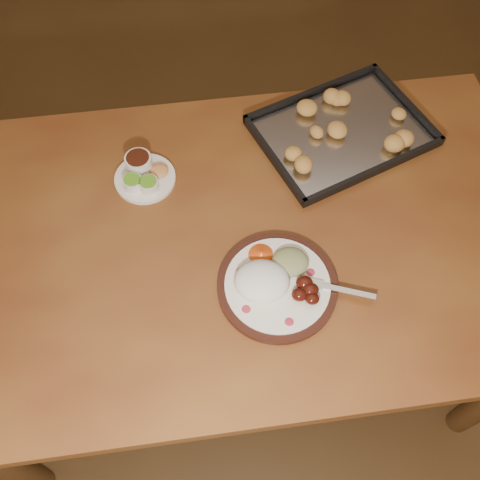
{
  "coord_description": "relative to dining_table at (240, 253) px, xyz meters",
  "views": [
    {
      "loc": [
        0.12,
        -0.95,
        1.85
      ],
      "look_at": [
        0.11,
        -0.32,
        0.77
      ],
      "focal_mm": 40.0,
      "sensor_mm": 36.0,
      "label": 1
    }
  ],
  "objects": [
    {
      "name": "ground",
      "position": [
        -0.11,
        0.29,
        -0.65
      ],
      "size": [
        4.0,
        4.0,
        0.0
      ],
      "primitive_type": "plane",
      "color": "#51391C",
      "rests_on": "ground"
    },
    {
      "name": "condiment_saucer",
      "position": [
        -0.25,
        0.16,
        0.12
      ],
      "size": [
        0.16,
        0.16,
        0.05
      ],
      "rotation": [
        0.0,
        0.0,
        0.19
      ],
      "color": "white",
      "rests_on": "dining_table"
    },
    {
      "name": "baking_tray",
      "position": [
        0.26,
        0.32,
        0.11
      ],
      "size": [
        0.53,
        0.49,
        0.05
      ],
      "rotation": [
        0.0,
        0.0,
        0.51
      ],
      "color": "black",
      "rests_on": "dining_table"
    },
    {
      "name": "dinner_plate",
      "position": [
        0.08,
        -0.14,
        0.12
      ],
      "size": [
        0.35,
        0.27,
        0.06
      ],
      "rotation": [
        0.0,
        0.0,
        -0.13
      ],
      "color": "black",
      "rests_on": "dining_table"
    },
    {
      "name": "dining_table",
      "position": [
        0.0,
        0.0,
        0.0
      ],
      "size": [
        1.62,
        1.13,
        0.75
      ],
      "rotation": [
        0.0,
        0.0,
        0.16
      ],
      "color": "brown",
      "rests_on": "ground"
    }
  ]
}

